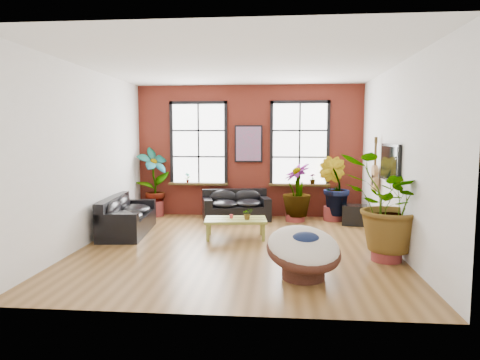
{
  "coord_description": "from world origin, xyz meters",
  "views": [
    {
      "loc": [
        0.77,
        -8.19,
        2.18
      ],
      "look_at": [
        0.0,
        0.6,
        1.25
      ],
      "focal_mm": 32.0,
      "sensor_mm": 36.0,
      "label": 1
    }
  ],
  "objects_px": {
    "coffee_table": "(236,221)",
    "sofa_back": "(236,206)",
    "sofa_left": "(126,217)",
    "papasan_chair": "(304,250)"
  },
  "relations": [
    {
      "from": "coffee_table",
      "to": "sofa_back",
      "type": "bearing_deg",
      "value": 89.57
    },
    {
      "from": "sofa_left",
      "to": "coffee_table",
      "type": "bearing_deg",
      "value": -100.94
    },
    {
      "from": "sofa_back",
      "to": "papasan_chair",
      "type": "distance_m",
      "value": 4.66
    },
    {
      "from": "sofa_back",
      "to": "sofa_left",
      "type": "xyz_separation_m",
      "value": [
        -2.3,
        -1.72,
        0.02
      ]
    },
    {
      "from": "coffee_table",
      "to": "papasan_chair",
      "type": "bearing_deg",
      "value": -68.38
    },
    {
      "from": "sofa_back",
      "to": "coffee_table",
      "type": "height_order",
      "value": "sofa_back"
    },
    {
      "from": "sofa_left",
      "to": "papasan_chair",
      "type": "relative_size",
      "value": 1.48
    },
    {
      "from": "sofa_back",
      "to": "papasan_chair",
      "type": "height_order",
      "value": "papasan_chair"
    },
    {
      "from": "sofa_left",
      "to": "coffee_table",
      "type": "distance_m",
      "value": 2.49
    },
    {
      "from": "coffee_table",
      "to": "sofa_left",
      "type": "bearing_deg",
      "value": 168.97
    }
  ]
}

